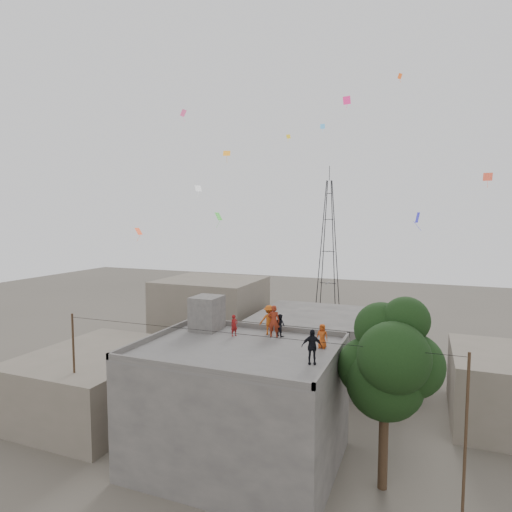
{
  "coord_description": "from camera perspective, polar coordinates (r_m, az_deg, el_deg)",
  "views": [
    {
      "loc": [
        8.76,
        -19.51,
        12.68
      ],
      "look_at": [
        0.02,
        2.39,
        10.62
      ],
      "focal_mm": 30.0,
      "sensor_mm": 36.0,
      "label": 1
    }
  ],
  "objects": [
    {
      "name": "ground",
      "position": [
        24.86,
        -2.32,
        -25.69
      ],
      "size": [
        140.0,
        140.0,
        0.0
      ],
      "primitive_type": "plane",
      "color": "#4F4A41",
      "rests_on": "ground"
    },
    {
      "name": "main_building",
      "position": [
        23.45,
        -2.35,
        -19.27
      ],
      "size": [
        10.0,
        8.0,
        6.1
      ],
      "color": "#514D4B",
      "rests_on": "ground"
    },
    {
      "name": "parapet",
      "position": [
        22.33,
        -2.38,
        -11.76
      ],
      "size": [
        10.0,
        8.0,
        0.3
      ],
      "color": "#514D4B",
      "rests_on": "main_building"
    },
    {
      "name": "stair_head_box",
      "position": [
        25.75,
        -6.56,
        -7.57
      ],
      "size": [
        1.6,
        1.8,
        2.0
      ],
      "primitive_type": "cube",
      "color": "#514D4B",
      "rests_on": "main_building"
    },
    {
      "name": "neighbor_west",
      "position": [
        31.1,
        -20.27,
        -15.42
      ],
      "size": [
        8.0,
        10.0,
        4.0
      ],
      "primitive_type": "cube",
      "color": "#6C6455",
      "rests_on": "ground"
    },
    {
      "name": "neighbor_north",
      "position": [
        35.67,
        10.12,
        -11.68
      ],
      "size": [
        12.0,
        9.0,
        5.0
      ],
      "primitive_type": "cube",
      "color": "#514D4B",
      "rests_on": "ground"
    },
    {
      "name": "neighbor_northwest",
      "position": [
        41.19,
        -6.0,
        -7.92
      ],
      "size": [
        9.0,
        8.0,
        7.0
      ],
      "primitive_type": "cube",
      "color": "#6C6455",
      "rests_on": "ground"
    },
    {
      "name": "tree",
      "position": [
        21.2,
        17.37,
        -13.33
      ],
      "size": [
        4.9,
        4.6,
        9.1
      ],
      "color": "black",
      "rests_on": "ground"
    },
    {
      "name": "utility_line",
      "position": [
        21.91,
        -2.5,
        -18.86
      ],
      "size": [
        20.12,
        0.62,
        7.4
      ],
      "color": "black",
      "rests_on": "ground"
    },
    {
      "name": "transmission_tower",
      "position": [
        60.97,
        9.63,
        1.51
      ],
      "size": [
        2.97,
        2.97,
        20.01
      ],
      "color": "black",
      "rests_on": "ground"
    },
    {
      "name": "person_red_adult",
      "position": [
        24.07,
        2.39,
        -8.67
      ],
      "size": [
        0.73,
        0.56,
        1.79
      ],
      "primitive_type": "imported",
      "rotation": [
        0.0,
        0.0,
        3.35
      ],
      "color": "maroon",
      "rests_on": "main_building"
    },
    {
      "name": "person_orange_child",
      "position": [
        22.39,
        8.82,
        -10.5
      ],
      "size": [
        0.65,
        0.45,
        1.25
      ],
      "primitive_type": "imported",
      "rotation": [
        0.0,
        0.0,
        -0.1
      ],
      "color": "#B74614",
      "rests_on": "main_building"
    },
    {
      "name": "person_dark_child",
      "position": [
        24.33,
        3.24,
        -9.18
      ],
      "size": [
        0.77,
        0.73,
        1.26
      ],
      "primitive_type": "imported",
      "rotation": [
        0.0,
        0.0,
        2.59
      ],
      "color": "black",
      "rests_on": "main_building"
    },
    {
      "name": "person_dark_adult",
      "position": [
        19.96,
        7.45,
        -11.9
      ],
      "size": [
        1.01,
        0.66,
        1.6
      ],
      "primitive_type": "imported",
      "rotation": [
        0.0,
        0.0,
        0.31
      ],
      "color": "black",
      "rests_on": "main_building"
    },
    {
      "name": "person_orange_adult",
      "position": [
        24.58,
        1.76,
        -8.51
      ],
      "size": [
        1.24,
        0.98,
        1.69
      ],
      "primitive_type": "imported",
      "rotation": [
        0.0,
        0.0,
        -2.77
      ],
      "color": "#B45014",
      "rests_on": "main_building"
    },
    {
      "name": "person_red_child",
      "position": [
        24.36,
        -2.92,
        -9.23
      ],
      "size": [
        0.47,
        0.52,
        1.2
      ],
      "primitive_type": "imported",
      "rotation": [
        0.0,
        0.0,
        1.02
      ],
      "color": "maroon",
      "rests_on": "main_building"
    },
    {
      "name": "kites",
      "position": [
        27.48,
        3.01,
        11.91
      ],
      "size": [
        21.05,
        12.77,
        11.1
      ],
      "color": "#FF471A",
      "rests_on": "ground"
    }
  ]
}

